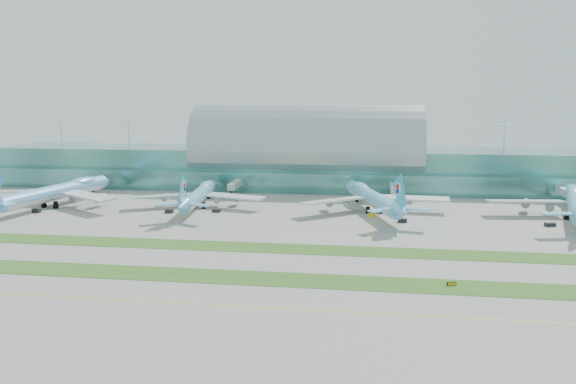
# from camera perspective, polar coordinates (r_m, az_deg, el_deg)

# --- Properties ---
(ground) EXTENTS (700.00, 700.00, 0.00)m
(ground) POSITION_cam_1_polar(r_m,az_deg,el_deg) (175.94, -2.52, -5.86)
(ground) COLOR gray
(ground) RESTS_ON ground
(terminal) EXTENTS (340.00, 69.10, 36.00)m
(terminal) POSITION_cam_1_polar(r_m,az_deg,el_deg) (298.90, 1.98, 3.33)
(terminal) COLOR #3D7A75
(terminal) RESTS_ON ground
(grass_strip_near) EXTENTS (420.00, 12.00, 0.08)m
(grass_strip_near) POSITION_cam_1_polar(r_m,az_deg,el_deg) (149.68, -4.50, -8.67)
(grass_strip_near) COLOR #2D591E
(grass_strip_near) RESTS_ON ground
(grass_strip_far) EXTENTS (420.00, 12.00, 0.08)m
(grass_strip_far) POSITION_cam_1_polar(r_m,az_deg,el_deg) (177.83, -2.40, -5.68)
(grass_strip_far) COLOR #2D591E
(grass_strip_far) RESTS_ON ground
(taxiline_a) EXTENTS (420.00, 0.35, 0.01)m
(taxiline_a) POSITION_cam_1_polar(r_m,az_deg,el_deg) (131.38, -6.42, -11.37)
(taxiline_a) COLOR yellow
(taxiline_a) RESTS_ON ground
(taxiline_b) EXTENTS (420.00, 0.35, 0.01)m
(taxiline_b) POSITION_cam_1_polar(r_m,az_deg,el_deg) (162.74, -3.42, -7.16)
(taxiline_b) COLOR yellow
(taxiline_b) RESTS_ON ground
(taxiline_c) EXTENTS (420.00, 0.35, 0.01)m
(taxiline_c) POSITION_cam_1_polar(r_m,az_deg,el_deg) (193.08, -1.54, -4.45)
(taxiline_c) COLOR yellow
(taxiline_c) RESTS_ON ground
(taxiline_d) EXTENTS (420.00, 0.35, 0.01)m
(taxiline_d) POSITION_cam_1_polar(r_m,az_deg,el_deg) (214.22, -0.56, -3.04)
(taxiline_d) COLOR yellow
(taxiline_d) RESTS_ON ground
(airliner_a) EXTENTS (67.68, 77.73, 21.50)m
(airliner_a) POSITION_cam_1_polar(r_m,az_deg,el_deg) (263.60, -22.47, 0.09)
(airliner_a) COLOR #68A6E6
(airliner_a) RESTS_ON ground
(airliner_b) EXTENTS (58.88, 67.09, 18.46)m
(airliner_b) POSITION_cam_1_polar(r_m,az_deg,el_deg) (245.12, -9.01, -0.19)
(airliner_b) COLOR #62B4D7
(airliner_b) RESTS_ON ground
(airliner_c) EXTENTS (61.24, 71.02, 20.03)m
(airliner_c) POSITION_cam_1_polar(r_m,az_deg,el_deg) (235.04, 8.52, -0.48)
(airliner_c) COLOR #72C7FB
(airliner_c) RESTS_ON ground
(airliner_d) EXTENTS (64.13, 74.25, 20.85)m
(airliner_d) POSITION_cam_1_polar(r_m,az_deg,el_deg) (246.83, 27.20, -0.90)
(airliner_d) COLOR #61BFD7
(airliner_d) RESTS_ON ground
(gse_b) EXTENTS (3.56, 2.21, 1.60)m
(gse_b) POSITION_cam_1_polar(r_m,az_deg,el_deg) (253.12, -24.20, -1.74)
(gse_b) COLOR black
(gse_b) RESTS_ON ground
(gse_c) EXTENTS (3.35, 1.92, 1.53)m
(gse_c) POSITION_cam_1_polar(r_m,az_deg,el_deg) (235.33, -11.97, -1.91)
(gse_c) COLOR black
(gse_c) RESTS_ON ground
(gse_d) EXTENTS (3.38, 2.15, 1.38)m
(gse_d) POSITION_cam_1_polar(r_m,az_deg,el_deg) (233.56, -7.27, -1.88)
(gse_d) COLOR black
(gse_d) RESTS_ON ground
(gse_e) EXTENTS (3.36, 2.49, 1.28)m
(gse_e) POSITION_cam_1_polar(r_m,az_deg,el_deg) (225.43, 8.48, -2.34)
(gse_e) COLOR gold
(gse_e) RESTS_ON ground
(gse_f) EXTENTS (3.38, 1.83, 1.49)m
(gse_f) POSITION_cam_1_polar(r_m,az_deg,el_deg) (217.47, 11.55, -2.84)
(gse_f) COLOR black
(gse_f) RESTS_ON ground
(gse_g) EXTENTS (4.02, 3.02, 1.40)m
(gse_g) POSITION_cam_1_polar(r_m,az_deg,el_deg) (228.05, 25.08, -3.00)
(gse_g) COLOR black
(gse_g) RESTS_ON ground
(taxiway_sign_east) EXTENTS (2.41, 0.74, 1.02)m
(taxiway_sign_east) POSITION_cam_1_polar(r_m,az_deg,el_deg) (148.92, 16.28, -8.94)
(taxiway_sign_east) COLOR black
(taxiway_sign_east) RESTS_ON ground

